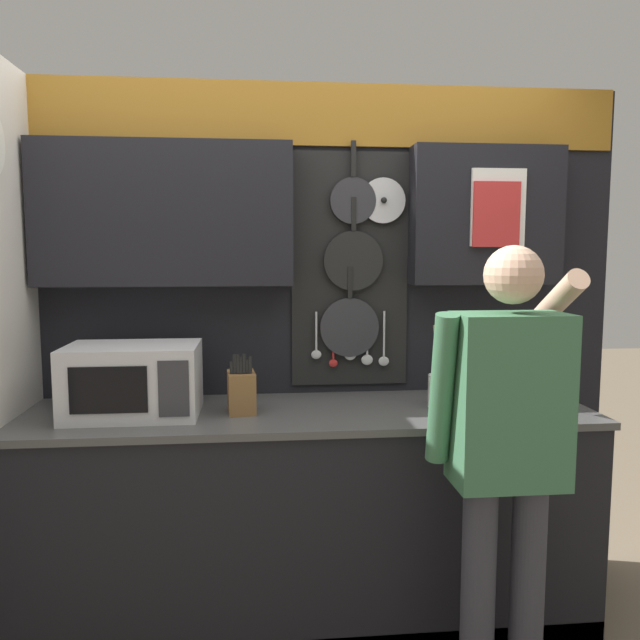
% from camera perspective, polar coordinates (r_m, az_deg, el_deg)
% --- Properties ---
extents(ground_plane, '(14.00, 14.00, 0.00)m').
position_cam_1_polar(ground_plane, '(3.04, -0.88, -25.31)').
color(ground_plane, '#756651').
extents(base_cabinet_counter, '(2.39, 0.66, 0.93)m').
position_cam_1_polar(base_cabinet_counter, '(2.82, -0.89, -17.38)').
color(base_cabinet_counter, black).
rests_on(base_cabinet_counter, ground_plane).
extents(back_wall_unit, '(2.96, 0.23, 2.35)m').
position_cam_1_polar(back_wall_unit, '(2.89, -1.71, 3.16)').
color(back_wall_unit, black).
rests_on(back_wall_unit, ground_plane).
extents(microwave, '(0.53, 0.36, 0.29)m').
position_cam_1_polar(microwave, '(2.66, -16.70, -5.30)').
color(microwave, silver).
rests_on(microwave, base_cabinet_counter).
extents(knife_block, '(0.12, 0.16, 0.25)m').
position_cam_1_polar(knife_block, '(2.63, -7.19, -6.46)').
color(knife_block, brown).
rests_on(knife_block, base_cabinet_counter).
extents(utensil_crock, '(0.10, 0.10, 0.36)m').
position_cam_1_polar(utensil_crock, '(2.74, 10.91, -6.03)').
color(utensil_crock, white).
rests_on(utensil_crock, base_cabinet_counter).
extents(person, '(0.54, 0.58, 1.61)m').
position_cam_1_polar(person, '(2.28, 16.71, -10.16)').
color(person, '#383842').
rests_on(person, ground_plane).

